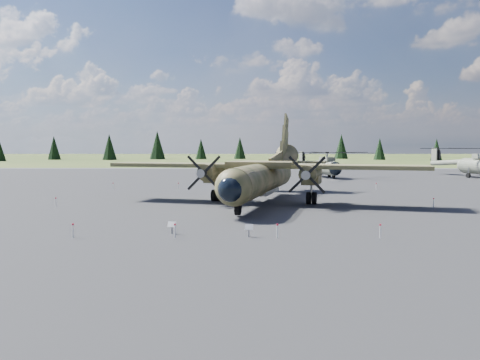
{
  "coord_description": "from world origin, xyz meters",
  "views": [
    {
      "loc": [
        0.12,
        -40.53,
        5.44
      ],
      "look_at": [
        -0.36,
        2.0,
        2.26
      ],
      "focal_mm": 35.0,
      "sensor_mm": 36.0,
      "label": 1
    }
  ],
  "objects": [
    {
      "name": "info_placard_left",
      "position": [
        -4.37,
        -12.33,
        0.52
      ],
      "size": [
        0.54,
        0.34,
        0.78
      ],
      "rotation": [
        0.0,
        0.0,
        -0.29
      ],
      "color": "gray",
      "rests_on": "ground"
    },
    {
      "name": "helicopter_near",
      "position": [
        13.47,
        37.14,
        3.07
      ],
      "size": [
        21.33,
        21.84,
        4.33
      ],
      "rotation": [
        0.0,
        0.0,
        0.3
      ],
      "color": "gray",
      "rests_on": "ground"
    },
    {
      "name": "transport_plane",
      "position": [
        1.92,
        3.98,
        2.81
      ],
      "size": [
        29.48,
        26.39,
        9.79
      ],
      "rotation": [
        0.0,
        0.0,
        -0.25
      ],
      "color": "#393D21",
      "rests_on": "ground"
    },
    {
      "name": "info_placard_right",
      "position": [
        0.34,
        -13.18,
        0.51
      ],
      "size": [
        0.5,
        0.25,
        0.77
      ],
      "rotation": [
        0.0,
        0.0,
        -0.1
      ],
      "color": "gray",
      "rests_on": "ground"
    },
    {
      "name": "treeline",
      "position": [
        2.99,
        -1.88,
        4.7
      ],
      "size": [
        303.2,
        305.41,
        10.97
      ],
      "color": "black",
      "rests_on": "ground"
    },
    {
      "name": "apron",
      "position": [
        0.0,
        10.0,
        0.0
      ],
      "size": [
        120.0,
        120.0,
        0.04
      ],
      "primitive_type": "cube",
      "color": "#545458",
      "rests_on": "ground"
    },
    {
      "name": "ground",
      "position": [
        0.0,
        0.0,
        0.0
      ],
      "size": [
        500.0,
        500.0,
        0.0
      ],
      "primitive_type": "plane",
      "color": "#5C662D",
      "rests_on": "ground"
    },
    {
      "name": "barrier_fence",
      "position": [
        -0.46,
        -0.08,
        0.51
      ],
      "size": [
        33.12,
        29.62,
        0.85
      ],
      "color": "white",
      "rests_on": "ground"
    }
  ]
}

